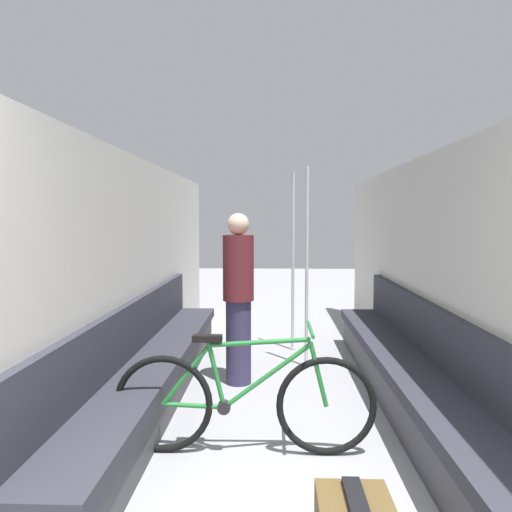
# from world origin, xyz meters

# --- Properties ---
(wall_left) EXTENTS (0.10, 8.93, 2.18)m
(wall_left) POSITION_xyz_m (-1.37, 2.87, 1.09)
(wall_left) COLOR beige
(wall_left) RESTS_ON ground
(wall_right) EXTENTS (0.10, 8.93, 2.18)m
(wall_right) POSITION_xyz_m (1.37, 2.87, 1.09)
(wall_right) COLOR beige
(wall_right) RESTS_ON ground
(bench_seat_row_left) EXTENTS (0.48, 4.52, 0.89)m
(bench_seat_row_left) POSITION_xyz_m (-1.10, 3.13, 0.29)
(bench_seat_row_left) COLOR #3D3D42
(bench_seat_row_left) RESTS_ON ground
(bench_seat_row_right) EXTENTS (0.48, 4.52, 0.89)m
(bench_seat_row_right) POSITION_xyz_m (1.10, 3.13, 0.29)
(bench_seat_row_right) COLOR #3D3D42
(bench_seat_row_right) RESTS_ON ground
(bicycle) EXTENTS (1.79, 0.46, 0.88)m
(bicycle) POSITION_xyz_m (-0.25, 2.24, 0.37)
(bicycle) COLOR black
(bicycle) RESTS_ON ground
(grab_pole_near) EXTENTS (0.08, 0.08, 2.16)m
(grab_pole_near) POSITION_xyz_m (0.31, 4.30, 1.05)
(grab_pole_near) COLOR gray
(grab_pole_near) RESTS_ON ground
(grab_pole_far) EXTENTS (0.08, 0.08, 2.16)m
(grab_pole_far) POSITION_xyz_m (0.19, 5.00, 1.05)
(grab_pole_far) COLOR gray
(grab_pole_far) RESTS_ON ground
(passenger_standing) EXTENTS (0.30, 0.30, 1.66)m
(passenger_standing) POSITION_xyz_m (-0.39, 3.71, 0.86)
(passenger_standing) COLOR #332D4C
(passenger_standing) RESTS_ON ground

